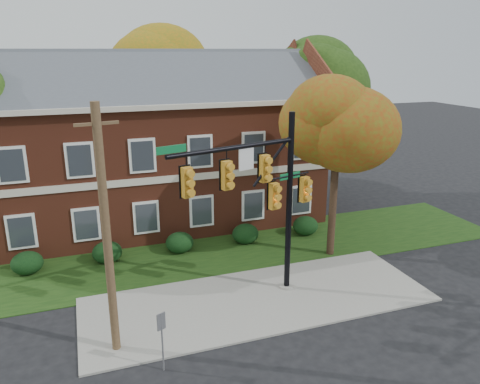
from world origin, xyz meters
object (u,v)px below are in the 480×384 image
object	(u,v)px
hedge_far_left	(27,263)
hedge_far_right	(305,226)
traffic_signal	(263,189)
tree_near_right	(344,120)
tree_far_rear	(154,63)
hedge_center	(180,243)
hedge_left	(107,252)
tree_right_rear	(327,76)
apartment_building	(157,136)
sign_post	(162,332)
hedge_right	(245,234)
utility_pole	(106,234)

from	to	relation	value
hedge_far_left	hedge_far_right	xyz separation A→B (m)	(14.00, 0.00, 0.00)
hedge_far_left	traffic_signal	xyz separation A→B (m)	(9.17, -5.57, 4.13)
tree_near_right	tree_far_rear	bearing A→B (deg)	110.27
hedge_center	hedge_far_right	size ratio (longest dim) A/B	1.00
hedge_left	tree_right_rear	bearing A→B (deg)	22.42
apartment_building	tree_far_rear	size ratio (longest dim) A/B	1.63
hedge_far_left	sign_post	bearing A→B (deg)	-62.34
tree_near_right	traffic_signal	size ratio (longest dim) A/B	1.14
hedge_center	tree_right_rear	world-z (taller)	tree_right_rear
apartment_building	traffic_signal	xyz separation A→B (m)	(2.17, -10.82, -0.33)
tree_right_rear	hedge_right	bearing A→B (deg)	-141.98
traffic_signal	hedge_right	bearing A→B (deg)	60.72
tree_near_right	tree_far_rear	world-z (taller)	tree_far_rear
hedge_far_left	sign_post	distance (m)	9.86
hedge_far_left	hedge_right	xyz separation A→B (m)	(10.50, 0.00, 0.00)
apartment_building	hedge_left	xyz separation A→B (m)	(-3.50, -5.25, -4.46)
utility_pole	hedge_right	bearing A→B (deg)	34.13
hedge_right	sign_post	size ratio (longest dim) A/B	0.68
traffic_signal	apartment_building	bearing A→B (deg)	85.52
hedge_center	utility_pole	size ratio (longest dim) A/B	0.17
hedge_right	tree_near_right	xyz separation A→B (m)	(3.72, -2.83, 6.14)
hedge_right	tree_far_rear	size ratio (longest dim) A/B	0.12
apartment_building	traffic_signal	distance (m)	11.04
tree_right_rear	tree_far_rear	xyz separation A→B (m)	(-9.97, 6.98, 0.72)
hedge_left	tree_far_rear	bearing A→B (deg)	69.71
hedge_left	apartment_building	bearing A→B (deg)	56.33
sign_post	hedge_far_right	bearing A→B (deg)	18.83
hedge_right	hedge_far_right	xyz separation A→B (m)	(3.50, 0.00, 0.00)
tree_near_right	sign_post	world-z (taller)	tree_near_right
tree_far_rear	utility_pole	bearing A→B (deg)	-104.14
sign_post	tree_right_rear	bearing A→B (deg)	23.28
tree_near_right	tree_right_rear	size ratio (longest dim) A/B	0.81
apartment_building	hedge_far_right	world-z (taller)	apartment_building
tree_right_rear	traffic_signal	size ratio (longest dim) A/B	1.42
hedge_far_left	tree_far_rear	xyz separation A→B (m)	(8.34, 13.09, 8.32)
hedge_far_right	tree_right_rear	bearing A→B (deg)	54.77
apartment_building	hedge_right	distance (m)	7.73
hedge_left	hedge_center	bearing A→B (deg)	0.00
tree_near_right	tree_far_rear	xyz separation A→B (m)	(-5.88, 15.93, 2.17)
hedge_center	sign_post	distance (m)	9.08
hedge_left	tree_far_rear	size ratio (longest dim) A/B	0.12
hedge_left	tree_near_right	world-z (taller)	tree_near_right
tree_far_rear	traffic_signal	bearing A→B (deg)	-87.47
hedge_far_right	utility_pole	distance (m)	13.42
hedge_left	tree_near_right	xyz separation A→B (m)	(10.72, -2.83, 6.14)
hedge_far_left	hedge_left	size ratio (longest dim) A/B	1.00
utility_pole	hedge_far_right	bearing A→B (deg)	23.17
tree_right_rear	hedge_left	bearing A→B (deg)	-157.58
traffic_signal	utility_pole	distance (m)	6.13
tree_far_rear	tree_right_rear	bearing A→B (deg)	-35.00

